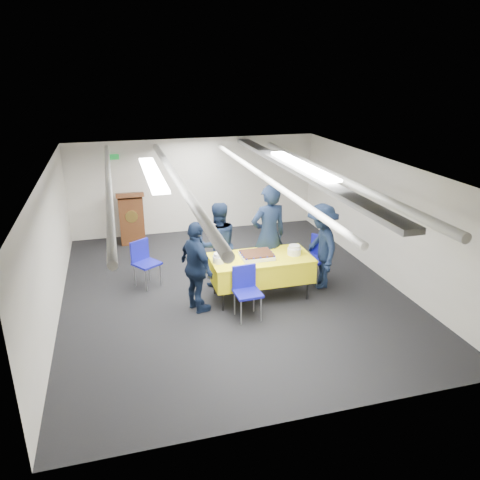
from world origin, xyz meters
name	(u,v)px	position (x,y,z in m)	size (l,w,h in m)	color
ground	(231,290)	(0.00, 0.00, 0.00)	(7.00, 7.00, 0.00)	black
room_shell	(230,189)	(0.09, 0.41, 1.81)	(6.00, 7.00, 2.30)	beige
serving_table	(261,268)	(0.44, -0.39, 0.56)	(1.77, 0.90, 0.77)	black
sheet_cake	(257,255)	(0.36, -0.40, 0.82)	(0.57, 0.44, 0.10)	white
plate_stack_left	(219,258)	(-0.32, -0.44, 0.85)	(0.21, 0.21, 0.17)	white
plate_stack_right	(294,250)	(1.05, -0.44, 0.85)	(0.24, 0.24, 0.17)	white
podium	(131,217)	(-1.60, 3.05, 0.61)	(0.62, 0.53, 1.25)	#5D3017
chair_near	(246,287)	(0.00, -0.98, 0.53)	(0.44, 0.44, 0.87)	gray
chair_right	(317,253)	(1.72, 0.03, 0.53)	(0.59, 0.59, 0.87)	gray
chair_left	(144,259)	(-1.51, 0.66, 0.53)	(0.58, 0.58, 0.87)	gray
sailor_a	(268,236)	(0.75, 0.11, 0.96)	(0.70, 0.46, 1.93)	black
sailor_b	(218,245)	(-0.17, 0.30, 0.81)	(0.78, 0.61, 1.61)	black
sailor_c	(197,267)	(-0.73, -0.58, 0.79)	(0.92, 0.38, 1.57)	black
sailor_d	(321,246)	(1.65, -0.27, 0.80)	(1.03, 0.59, 1.60)	black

